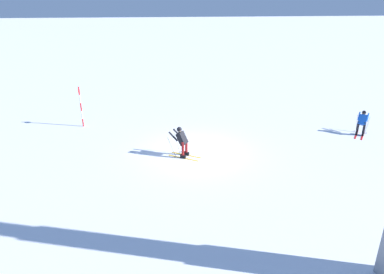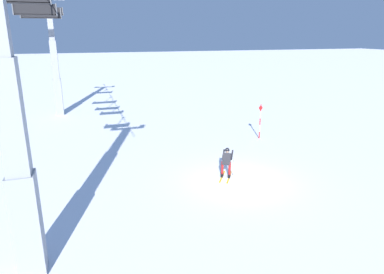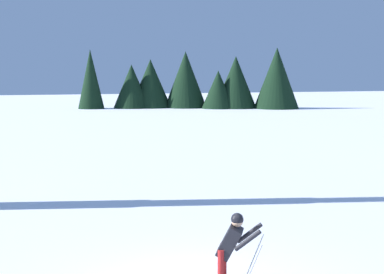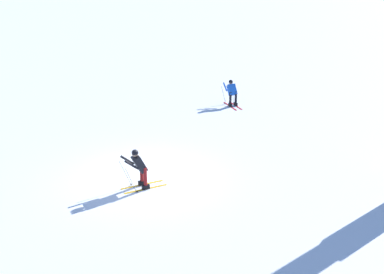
% 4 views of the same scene
% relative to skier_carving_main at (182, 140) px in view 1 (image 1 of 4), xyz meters
% --- Properties ---
extents(ground_plane, '(260.00, 260.00, 0.00)m').
position_rel_skier_carving_main_xyz_m(ground_plane, '(-0.81, -0.39, -0.89)').
color(ground_plane, white).
extents(skier_carving_main, '(1.67, 1.35, 1.67)m').
position_rel_skier_carving_main_xyz_m(skier_carving_main, '(0.00, 0.00, 0.00)').
color(skier_carving_main, yellow).
rests_on(skier_carving_main, ground_plane).
extents(trail_marker_pole, '(0.07, 0.28, 2.48)m').
position_rel_skier_carving_main_xyz_m(trail_marker_pole, '(5.64, -5.05, 0.44)').
color(trail_marker_pole, red).
rests_on(trail_marker_pole, ground_plane).
extents(skier_distant_uphill, '(1.40, 1.61, 1.52)m').
position_rel_skier_carving_main_xyz_m(skier_distant_uphill, '(-10.58, -1.72, -0.10)').
color(skier_distant_uphill, red).
rests_on(skier_distant_uphill, ground_plane).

